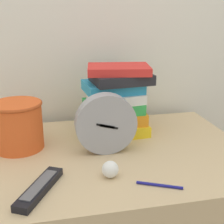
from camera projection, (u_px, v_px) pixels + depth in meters
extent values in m
cube|color=silver|center=(70.00, 9.00, 1.26)|extent=(6.00, 0.04, 2.40)
cylinder|color=#99999E|center=(106.00, 124.00, 1.02)|extent=(0.20, 0.05, 0.20)
cylinder|color=silver|center=(107.00, 125.00, 1.01)|extent=(0.18, 0.01, 0.18)
cube|color=black|center=(107.00, 126.00, 1.00)|extent=(0.05, 0.01, 0.02)
cube|color=black|center=(107.00, 126.00, 1.00)|extent=(0.07, 0.01, 0.03)
cylinder|color=black|center=(107.00, 126.00, 1.00)|extent=(0.01, 0.01, 0.01)
cube|color=yellow|center=(119.00, 128.00, 1.20)|extent=(0.21, 0.18, 0.04)
cube|color=orange|center=(122.00, 116.00, 1.21)|extent=(0.19, 0.17, 0.04)
cube|color=green|center=(113.00, 106.00, 1.19)|extent=(0.22, 0.17, 0.04)
cube|color=white|center=(116.00, 98.00, 1.16)|extent=(0.21, 0.17, 0.04)
cube|color=#2D9ED1|center=(113.00, 87.00, 1.17)|extent=(0.22, 0.18, 0.04)
cube|color=#232328|center=(121.00, 78.00, 1.15)|extent=(0.22, 0.18, 0.04)
cube|color=red|center=(119.00, 69.00, 1.14)|extent=(0.24, 0.19, 0.03)
cylinder|color=#E05623|center=(18.00, 126.00, 1.05)|extent=(0.17, 0.17, 0.16)
torus|color=#B3451C|center=(16.00, 104.00, 1.03)|extent=(0.17, 0.17, 0.01)
cube|color=black|center=(40.00, 188.00, 0.82)|extent=(0.13, 0.20, 0.02)
cube|color=#59595E|center=(39.00, 185.00, 0.82)|extent=(0.10, 0.15, 0.00)
sphere|color=white|center=(110.00, 169.00, 0.89)|extent=(0.05, 0.05, 0.05)
cylinder|color=navy|center=(159.00, 185.00, 0.85)|extent=(0.12, 0.06, 0.01)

